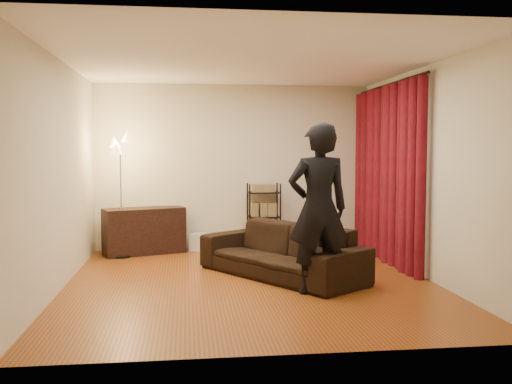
{
  "coord_description": "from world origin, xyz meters",
  "views": [
    {
      "loc": [
        -0.78,
        -6.89,
        1.64
      ],
      "look_at": [
        0.1,
        0.3,
        1.1
      ],
      "focal_mm": 40.0,
      "sensor_mm": 36.0,
      "label": 1
    }
  ],
  "objects": [
    {
      "name": "wall_left",
      "position": [
        -2.25,
        0.0,
        1.35
      ],
      "size": [
        0.0,
        5.0,
        5.0
      ],
      "primitive_type": "plane",
      "rotation": [
        1.57,
        0.0,
        1.57
      ],
      "color": "beige",
      "rests_on": "ground"
    },
    {
      "name": "storage_boxes",
      "position": [
        -0.54,
        2.31,
        0.14
      ],
      "size": [
        0.42,
        0.39,
        0.28
      ],
      "primitive_type": null,
      "rotation": [
        0.0,
        0.0,
        -0.39
      ],
      "color": "silver",
      "rests_on": "ground"
    },
    {
      "name": "wall_front",
      "position": [
        0.0,
        -2.5,
        1.35
      ],
      "size": [
        5.0,
        0.0,
        5.0
      ],
      "primitive_type": "plane",
      "rotation": [
        -1.57,
        0.0,
        0.0
      ],
      "color": "beige",
      "rests_on": "ground"
    },
    {
      "name": "curtain",
      "position": [
        2.13,
        1.12,
        1.28
      ],
      "size": [
        0.22,
        2.65,
        2.55
      ],
      "primitive_type": null,
      "color": "maroon",
      "rests_on": "ground"
    },
    {
      "name": "wire_shelf",
      "position": [
        0.47,
        2.28,
        0.55
      ],
      "size": [
        0.59,
        0.5,
        1.09
      ],
      "primitive_type": null,
      "rotation": [
        0.0,
        0.0,
        -0.37
      ],
      "color": "black",
      "rests_on": "ground"
    },
    {
      "name": "floor",
      "position": [
        0.0,
        0.0,
        0.0
      ],
      "size": [
        5.0,
        5.0,
        0.0
      ],
      "primitive_type": "plane",
      "color": "brown",
      "rests_on": "ground"
    },
    {
      "name": "floor_lamp",
      "position": [
        -1.77,
        1.89,
        0.92
      ],
      "size": [
        0.42,
        0.42,
        1.85
      ],
      "primitive_type": null,
      "rotation": [
        0.0,
        0.0,
        -0.32
      ],
      "color": "silver",
      "rests_on": "ground"
    },
    {
      "name": "ceiling",
      "position": [
        0.0,
        0.0,
        2.7
      ],
      "size": [
        5.0,
        5.0,
        0.0
      ],
      "primitive_type": "plane",
      "rotation": [
        3.14,
        0.0,
        0.0
      ],
      "color": "white",
      "rests_on": "ground"
    },
    {
      "name": "media_cabinet",
      "position": [
        -1.45,
        2.17,
        0.36
      ],
      "size": [
        1.32,
        0.86,
        0.72
      ],
      "primitive_type": "cube",
      "rotation": [
        0.0,
        0.0,
        0.35
      ],
      "color": "black",
      "rests_on": "ground"
    },
    {
      "name": "wall_right",
      "position": [
        2.25,
        0.0,
        1.35
      ],
      "size": [
        0.0,
        5.0,
        5.0
      ],
      "primitive_type": "plane",
      "rotation": [
        1.57,
        0.0,
        -1.57
      ],
      "color": "beige",
      "rests_on": "ground"
    },
    {
      "name": "person",
      "position": [
        0.71,
        -0.58,
        0.97
      ],
      "size": [
        0.75,
        0.52,
        1.94
      ],
      "primitive_type": "imported",
      "rotation": [
        0.0,
        0.0,
        3.22
      ],
      "color": "black",
      "rests_on": "ground"
    },
    {
      "name": "curtain_rod",
      "position": [
        2.15,
        1.12,
        2.58
      ],
      "size": [
        0.04,
        2.65,
        0.04
      ],
      "primitive_type": "cylinder",
      "rotation": [
        1.57,
        0.0,
        0.0
      ],
      "color": "black",
      "rests_on": "wall_right"
    },
    {
      "name": "wall_back",
      "position": [
        0.0,
        2.5,
        1.35
      ],
      "size": [
        5.0,
        0.0,
        5.0
      ],
      "primitive_type": "plane",
      "rotation": [
        1.57,
        0.0,
        0.0
      ],
      "color": "beige",
      "rests_on": "ground"
    },
    {
      "name": "sofa",
      "position": [
        0.42,
        0.28,
        0.34
      ],
      "size": [
        2.06,
        2.4,
        0.67
      ],
      "primitive_type": "imported",
      "rotation": [
        0.0,
        0.0,
        -0.96
      ],
      "color": "black",
      "rests_on": "ground"
    }
  ]
}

